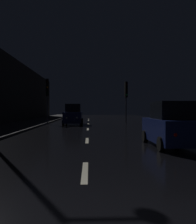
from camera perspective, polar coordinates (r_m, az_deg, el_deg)
ground at (r=27.92m, az=-2.32°, el=-2.77°), size 26.08×84.00×0.02m
sidewalk_left at (r=28.77m, az=-16.09°, el=-2.53°), size 4.40×84.00×0.15m
lane_centerline at (r=23.70m, az=-2.36°, el=-3.35°), size 0.16×35.72×0.01m
traffic_light_far_right at (r=29.21m, az=6.66°, el=4.51°), size 0.38×0.48×4.97m
traffic_light_far_left at (r=27.40m, az=-11.90°, el=4.87°), size 0.35×0.48×5.04m
car_approaching_headlights at (r=26.29m, az=-5.88°, el=-0.74°), size 2.05×4.44×2.23m
car_parked_right_near at (r=11.27m, az=16.72°, el=-3.16°), size 1.83×3.97×2.00m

